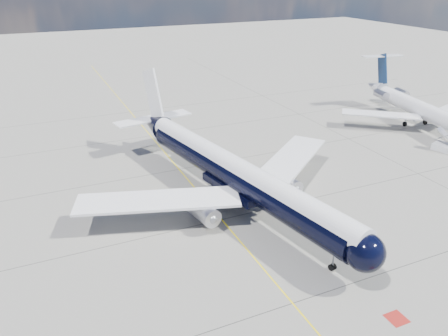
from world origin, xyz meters
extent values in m
plane|color=gray|center=(0.00, 30.00, 0.00)|extent=(320.00, 320.00, 0.00)
cube|color=yellow|center=(0.00, 25.00, 0.00)|extent=(0.16, 160.00, 0.01)
cube|color=maroon|center=(6.80, -10.00, 0.00)|extent=(1.60, 1.60, 0.01)
cylinder|color=black|center=(3.06, 12.35, 3.88)|extent=(9.97, 35.13, 3.51)
sphere|color=black|center=(6.49, -5.80, 3.88)|extent=(4.10, 4.10, 3.51)
cone|color=black|center=(-0.98, 33.68, 4.43)|extent=(4.65, 7.00, 3.51)
cylinder|color=white|center=(3.06, 12.35, 4.76)|extent=(9.56, 36.81, 2.74)
cube|color=black|center=(6.53, -5.98, 4.39)|extent=(2.38, 1.50, 0.51)
cube|color=white|center=(-6.73, 11.91, 3.05)|extent=(18.30, 9.68, 0.30)
cube|color=white|center=(12.33, 15.52, 3.05)|extent=(16.72, 14.69, 0.30)
cube|color=black|center=(3.06, 12.35, 2.59)|extent=(5.53, 9.80, 0.92)
cylinder|color=silver|center=(-2.50, 9.42, 1.99)|extent=(2.82, 4.56, 2.07)
cylinder|color=silver|center=(9.30, 11.65, 1.99)|extent=(2.82, 4.56, 2.07)
sphere|color=gray|center=(-2.14, 7.52, 1.99)|extent=(1.19, 1.19, 1.02)
sphere|color=gray|center=(9.66, 9.75, 1.99)|extent=(1.19, 1.19, 1.02)
cube|color=white|center=(-2.53, 9.60, 2.68)|extent=(0.75, 2.94, 1.02)
cube|color=white|center=(9.27, 11.84, 2.68)|extent=(0.75, 2.94, 1.02)
cube|color=white|center=(-0.89, 33.22, 9.14)|extent=(1.38, 5.81, 7.87)
cube|color=white|center=(-0.98, 33.68, 5.17)|extent=(12.35, 5.14, 0.20)
cylinder|color=gray|center=(5.89, -2.62, 1.15)|extent=(0.19, 0.19, 1.94)
cylinder|color=black|center=(5.71, -2.65, 0.32)|extent=(0.28, 0.67, 0.65)
cylinder|color=black|center=(6.07, -2.59, 0.32)|extent=(0.28, 0.67, 0.65)
cylinder|color=gray|center=(-0.10, 13.17, 1.25)|extent=(0.28, 0.28, 1.75)
cylinder|color=gray|center=(5.70, 14.26, 1.25)|extent=(0.28, 0.28, 1.75)
cylinder|color=black|center=(-0.01, 12.67, 0.51)|extent=(0.60, 1.08, 1.02)
cylinder|color=black|center=(-0.20, 13.66, 0.51)|extent=(0.60, 1.08, 1.02)
cylinder|color=black|center=(5.80, 13.76, 0.51)|extent=(0.60, 1.08, 1.02)
cylinder|color=black|center=(5.61, 14.76, 0.51)|extent=(0.60, 1.08, 1.02)
cylinder|color=white|center=(45.32, 24.61, 3.27)|extent=(7.06, 23.32, 2.85)
cone|color=white|center=(48.13, 39.64, 3.69)|extent=(3.77, 5.70, 2.85)
cube|color=white|center=(38.26, 27.00, 2.64)|extent=(12.40, 10.85, 0.23)
cylinder|color=silver|center=(44.89, 34.34, 3.69)|extent=(2.17, 3.61, 1.58)
cylinder|color=silver|center=(49.24, 33.53, 3.69)|extent=(2.17, 3.61, 1.58)
cube|color=white|center=(45.40, 34.25, 3.69)|extent=(1.35, 1.85, 0.19)
cube|color=white|center=(48.72, 33.63, 3.69)|extent=(1.35, 1.85, 0.19)
cube|color=#0A2046|center=(47.84, 38.08, 7.64)|extent=(1.06, 4.40, 6.46)
cube|color=white|center=(47.95, 38.70, 10.17)|extent=(8.68, 3.62, 0.17)
cylinder|color=gray|center=(43.44, 26.04, 1.00)|extent=(0.25, 0.25, 1.79)
cylinder|color=gray|center=(47.58, 25.26, 1.00)|extent=(0.25, 0.25, 1.79)
cylinder|color=black|center=(43.44, 26.04, 0.44)|extent=(0.49, 0.93, 0.89)
cylinder|color=black|center=(47.58, 25.26, 0.44)|extent=(0.49, 0.93, 0.89)
cube|color=white|center=(40.48, 14.72, 0.49)|extent=(3.53, 3.95, 0.99)
cube|color=silver|center=(40.48, 14.72, 2.31)|extent=(2.34, 3.44, 2.28)
cylinder|color=gray|center=(39.86, 14.52, 2.53)|extent=(1.05, 2.99, 2.22)
camera|label=1|loc=(-17.27, -29.12, 26.04)|focal=35.00mm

